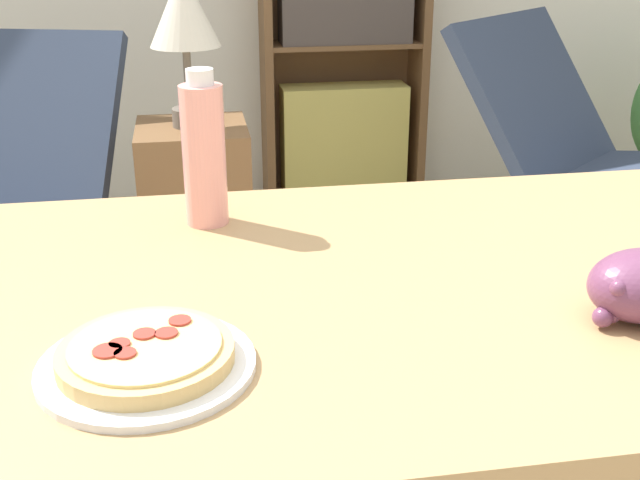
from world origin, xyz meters
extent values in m
cube|color=tan|center=(-0.03, 0.01, 0.72)|extent=(1.32, 0.86, 0.03)
cylinder|color=tan|center=(-0.63, 0.38, 0.35)|extent=(0.06, 0.06, 0.70)
cylinder|color=tan|center=(0.57, 0.38, 0.35)|extent=(0.06, 0.06, 0.70)
cylinder|color=white|center=(-0.39, -0.18, 0.74)|extent=(0.25, 0.25, 0.01)
cylinder|color=#DBB26B|center=(-0.39, -0.18, 0.76)|extent=(0.21, 0.21, 0.02)
cylinder|color=#EACC7A|center=(-0.39, -0.18, 0.77)|extent=(0.18, 0.18, 0.00)
cylinder|color=#A83328|center=(-0.39, -0.16, 0.77)|extent=(0.03, 0.03, 0.00)
cylinder|color=#A83328|center=(-0.41, -0.20, 0.77)|extent=(0.03, 0.03, 0.00)
cylinder|color=#A83328|center=(-0.37, -0.16, 0.77)|extent=(0.03, 0.03, 0.00)
cylinder|color=#A83328|center=(-0.42, -0.18, 0.77)|extent=(0.02, 0.02, 0.00)
cylinder|color=#A83328|center=(-0.43, -0.19, 0.77)|extent=(0.03, 0.03, 0.00)
cylinder|color=#A83328|center=(-0.35, -0.13, 0.77)|extent=(0.03, 0.03, 0.00)
sphere|color=#6B3856|center=(0.18, -0.18, 0.75)|extent=(0.03, 0.03, 0.03)
sphere|color=#6B3856|center=(0.19, -0.17, 0.75)|extent=(0.02, 0.02, 0.02)
sphere|color=#6B3856|center=(0.19, -0.19, 0.80)|extent=(0.02, 0.02, 0.02)
sphere|color=#6B3856|center=(0.24, -0.12, 0.78)|extent=(0.03, 0.03, 0.03)
cylinder|color=pink|center=(-0.31, 0.29, 0.85)|extent=(0.07, 0.07, 0.24)
cylinder|color=white|center=(-0.31, 0.29, 0.99)|extent=(0.04, 0.04, 0.03)
cube|color=slate|center=(-0.94, 1.36, 0.05)|extent=(0.75, 0.70, 0.10)
cube|color=#2D384C|center=(-0.88, 1.57, 0.60)|extent=(0.76, 0.58, 0.55)
cube|color=slate|center=(1.06, 1.54, 0.05)|extent=(0.83, 0.82, 0.10)
cube|color=#2D384C|center=(1.06, 1.48, 0.36)|extent=(0.84, 0.82, 0.14)
cube|color=#2D384C|center=(0.92, 1.71, 0.60)|extent=(0.78, 0.74, 0.55)
cube|color=brown|center=(0.02, 2.47, 0.69)|extent=(0.04, 0.25, 1.38)
cube|color=brown|center=(0.70, 2.47, 0.69)|extent=(0.04, 0.25, 1.38)
cube|color=brown|center=(0.36, 2.59, 0.69)|extent=(0.72, 0.01, 1.38)
cube|color=brown|center=(0.36, 2.47, 0.02)|extent=(0.65, 0.24, 0.02)
cube|color=#CCBC5B|center=(0.36, 2.46, 0.27)|extent=(0.56, 0.18, 0.48)
cube|color=brown|center=(0.36, 2.47, 0.69)|extent=(0.65, 0.24, 0.02)
cube|color=brown|center=(-0.32, 1.43, 0.31)|extent=(0.34, 0.34, 0.62)
cylinder|color=#665B51|center=(-0.32, 1.43, 0.64)|extent=(0.11, 0.11, 0.06)
cylinder|color=#665B51|center=(-0.32, 1.43, 0.76)|extent=(0.02, 0.02, 0.19)
cone|color=beige|center=(-0.32, 1.43, 0.97)|extent=(0.21, 0.21, 0.22)
camera|label=1|loc=(-0.33, -1.01, 1.23)|focal=45.00mm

